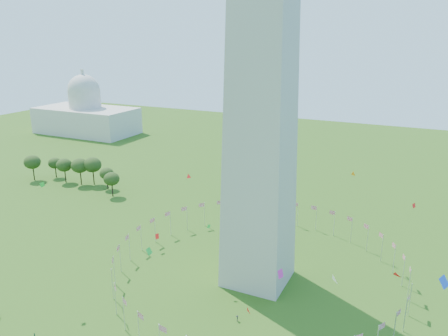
# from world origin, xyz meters

# --- Properties ---
(flag_ring) EXTENTS (80.24, 80.24, 9.00)m
(flag_ring) POSITION_xyz_m (-0.00, 50.00, 4.50)
(flag_ring) COLOR silver
(flag_ring) RESTS_ON ground
(capitol_building) EXTENTS (70.00, 35.00, 46.00)m
(capitol_building) POSITION_xyz_m (-180.00, 180.00, 23.00)
(capitol_building) COLOR beige
(capitol_building) RESTS_ON ground
(kites_aloft) EXTENTS (114.74, 72.35, 35.13)m
(kites_aloft) POSITION_xyz_m (19.10, 24.16, 18.89)
(kites_aloft) COLOR white
(kites_aloft) RESTS_ON ground
(tree_line_west) EXTENTS (55.62, 16.24, 12.74)m
(tree_line_west) POSITION_xyz_m (-106.17, 90.96, 5.77)
(tree_line_west) COLOR #314E1A
(tree_line_west) RESTS_ON ground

